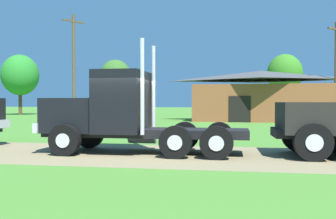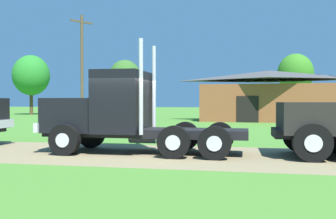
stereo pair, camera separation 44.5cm
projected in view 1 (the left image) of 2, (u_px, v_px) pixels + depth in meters
The scene contains 9 objects.
ground_plane at pixel (123, 154), 13.07m from camera, with size 200.00×200.00×0.00m, color #48802C.
dirt_track at pixel (123, 154), 13.07m from camera, with size 120.00×5.34×0.01m, color #887954.
truck_foreground_white at pixel (118, 115), 13.41m from camera, with size 7.03×2.62×3.76m.
shed_building at pixel (261, 97), 35.18m from camera, with size 12.43×7.21×4.52m.
utility_pole_near at pixel (74, 65), 33.65m from camera, with size 1.30×1.93×9.26m.
utility_pole_far at pixel (336, 69), 32.21m from camera, with size 1.73×1.58×8.31m.
tree_left at pixel (20, 75), 50.41m from camera, with size 4.77×4.77×7.79m.
tree_mid at pixel (115, 78), 48.96m from camera, with size 4.07×4.07×6.98m.
tree_right at pixel (285, 73), 52.46m from camera, with size 4.68×4.68×8.10m.
Camera 1 is at (3.75, -12.58, 1.77)m, focal length 41.68 mm.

